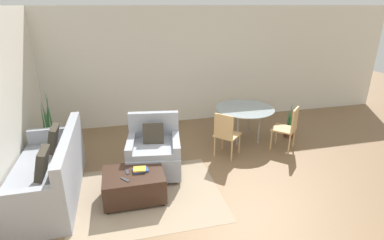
{
  "coord_description": "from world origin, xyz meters",
  "views": [
    {
      "loc": [
        -1.05,
        -3.14,
        2.76
      ],
      "look_at": [
        0.19,
        1.92,
        0.75
      ],
      "focal_mm": 28.0,
      "sensor_mm": 36.0,
      "label": 1
    }
  ],
  "objects_px": {
    "dining_table": "(245,111)",
    "potted_plant_small": "(290,128)",
    "potted_plant": "(51,138)",
    "armchair": "(154,152)",
    "tv_remote_secondary": "(127,171)",
    "book_stack": "(140,170)",
    "dining_chair_near_left": "(226,132)",
    "dining_chair_near_right": "(289,126)",
    "tv_remote_primary": "(125,180)",
    "couch": "(49,176)",
    "ottoman": "(134,184)"
  },
  "relations": [
    {
      "from": "dining_table",
      "to": "book_stack",
      "type": "bearing_deg",
      "value": -146.45
    },
    {
      "from": "armchair",
      "to": "tv_remote_primary",
      "type": "xyz_separation_m",
      "value": [
        -0.52,
        -0.84,
        0.05
      ]
    },
    {
      "from": "book_stack",
      "to": "dining_table",
      "type": "xyz_separation_m",
      "value": [
        2.33,
        1.55,
        0.21
      ]
    },
    {
      "from": "tv_remote_primary",
      "to": "dining_chair_near_left",
      "type": "distance_m",
      "value": 2.19
    },
    {
      "from": "couch",
      "to": "tv_remote_primary",
      "type": "relative_size",
      "value": 13.33
    },
    {
      "from": "dining_table",
      "to": "potted_plant",
      "type": "bearing_deg",
      "value": 173.93
    },
    {
      "from": "ottoman",
      "to": "dining_chair_near_right",
      "type": "height_order",
      "value": "dining_chair_near_right"
    },
    {
      "from": "couch",
      "to": "dining_table",
      "type": "bearing_deg",
      "value": 17.69
    },
    {
      "from": "dining_chair_near_left",
      "to": "couch",
      "type": "bearing_deg",
      "value": -170.34
    },
    {
      "from": "tv_remote_secondary",
      "to": "book_stack",
      "type": "bearing_deg",
      "value": -7.9
    },
    {
      "from": "armchair",
      "to": "dining_chair_near_right",
      "type": "distance_m",
      "value": 2.72
    },
    {
      "from": "dining_chair_near_right",
      "to": "armchair",
      "type": "bearing_deg",
      "value": -175.02
    },
    {
      "from": "couch",
      "to": "potted_plant_small",
      "type": "distance_m",
      "value": 4.87
    },
    {
      "from": "dining_table",
      "to": "potted_plant_small",
      "type": "relative_size",
      "value": 1.57
    },
    {
      "from": "ottoman",
      "to": "dining_table",
      "type": "distance_m",
      "value": 2.94
    },
    {
      "from": "dining_table",
      "to": "dining_chair_near_right",
      "type": "height_order",
      "value": "dining_chair_near_right"
    },
    {
      "from": "tv_remote_secondary",
      "to": "dining_table",
      "type": "xyz_separation_m",
      "value": [
        2.52,
        1.52,
        0.22
      ]
    },
    {
      "from": "potted_plant",
      "to": "dining_chair_near_left",
      "type": "xyz_separation_m",
      "value": [
        3.3,
        -1.08,
        0.24
      ]
    },
    {
      "from": "book_stack",
      "to": "tv_remote_primary",
      "type": "bearing_deg",
      "value": -139.92
    },
    {
      "from": "tv_remote_primary",
      "to": "potted_plant",
      "type": "bearing_deg",
      "value": 122.9
    },
    {
      "from": "couch",
      "to": "book_stack",
      "type": "height_order",
      "value": "couch"
    },
    {
      "from": "dining_table",
      "to": "potted_plant_small",
      "type": "distance_m",
      "value": 1.16
    },
    {
      "from": "dining_chair_near_left",
      "to": "potted_plant_small",
      "type": "relative_size",
      "value": 1.15
    },
    {
      "from": "tv_remote_secondary",
      "to": "dining_chair_near_left",
      "type": "relative_size",
      "value": 0.18
    },
    {
      "from": "dining_chair_near_right",
      "to": "potted_plant_small",
      "type": "height_order",
      "value": "dining_chair_near_right"
    },
    {
      "from": "book_stack",
      "to": "tv_remote_secondary",
      "type": "distance_m",
      "value": 0.19
    },
    {
      "from": "potted_plant",
      "to": "dining_chair_near_left",
      "type": "relative_size",
      "value": 1.44
    },
    {
      "from": "armchair",
      "to": "tv_remote_secondary",
      "type": "bearing_deg",
      "value": -127.5
    },
    {
      "from": "ottoman",
      "to": "potted_plant_small",
      "type": "distance_m",
      "value": 3.81
    },
    {
      "from": "potted_plant_small",
      "to": "potted_plant",
      "type": "bearing_deg",
      "value": 174.18
    },
    {
      "from": "dining_chair_near_left",
      "to": "dining_chair_near_right",
      "type": "height_order",
      "value": "same"
    },
    {
      "from": "potted_plant",
      "to": "dining_chair_near_right",
      "type": "distance_m",
      "value": 4.75
    },
    {
      "from": "dining_chair_near_left",
      "to": "armchair",
      "type": "bearing_deg",
      "value": -170.34
    },
    {
      "from": "tv_remote_primary",
      "to": "armchair",
      "type": "bearing_deg",
      "value": 58.53
    },
    {
      "from": "dining_chair_near_left",
      "to": "book_stack",
      "type": "bearing_deg",
      "value": -152.07
    },
    {
      "from": "tv_remote_secondary",
      "to": "ottoman",
      "type": "bearing_deg",
      "value": -35.19
    },
    {
      "from": "tv_remote_primary",
      "to": "dining_table",
      "type": "distance_m",
      "value": 3.1
    },
    {
      "from": "book_stack",
      "to": "dining_chair_near_left",
      "type": "height_order",
      "value": "dining_chair_near_left"
    },
    {
      "from": "potted_plant",
      "to": "potted_plant_small",
      "type": "xyz_separation_m",
      "value": [
        5.02,
        -0.51,
        -0.08
      ]
    },
    {
      "from": "couch",
      "to": "armchair",
      "type": "bearing_deg",
      "value": 9.65
    },
    {
      "from": "couch",
      "to": "potted_plant_small",
      "type": "height_order",
      "value": "couch"
    },
    {
      "from": "book_stack",
      "to": "dining_chair_near_left",
      "type": "relative_size",
      "value": 0.27
    },
    {
      "from": "book_stack",
      "to": "dining_table",
      "type": "height_order",
      "value": "dining_table"
    },
    {
      "from": "ottoman",
      "to": "dining_table",
      "type": "height_order",
      "value": "dining_table"
    },
    {
      "from": "tv_remote_secondary",
      "to": "potted_plant",
      "type": "distance_m",
      "value": 2.42
    },
    {
      "from": "ottoman",
      "to": "dining_chair_near_right",
      "type": "relative_size",
      "value": 0.99
    },
    {
      "from": "book_stack",
      "to": "tv_remote_secondary",
      "type": "bearing_deg",
      "value": 172.1
    },
    {
      "from": "dining_table",
      "to": "tv_remote_primary",
      "type": "bearing_deg",
      "value": -145.82
    },
    {
      "from": "armchair",
      "to": "tv_remote_primary",
      "type": "distance_m",
      "value": 0.99
    },
    {
      "from": "dining_chair_near_right",
      "to": "tv_remote_secondary",
      "type": "bearing_deg",
      "value": -164.88
    }
  ]
}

